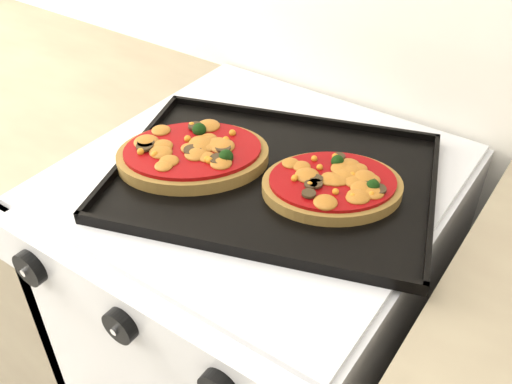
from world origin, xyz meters
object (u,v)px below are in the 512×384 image
Objects in this scene: baking_tray at (274,175)px; pizza_right at (332,184)px; pizza_left at (193,153)px; stove at (258,343)px.

baking_tray is 2.32× the size of pizza_right.
pizza_right is at bearing 14.91° from pizza_left.
stove is 0.47m from baking_tray.
pizza_left is at bearing -165.09° from pizza_right.
stove is 3.65× the size of pizza_left.
pizza_left reaches higher than baking_tray.
baking_tray is at bearing 18.16° from pizza_left.
stove is 1.82× the size of baking_tray.
pizza_left is at bearing -151.25° from stove.
pizza_right reaches higher than stove.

